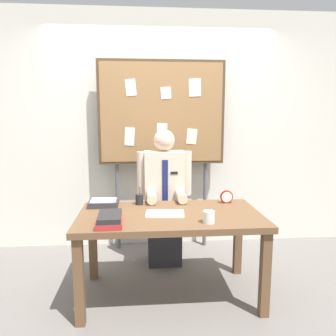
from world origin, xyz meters
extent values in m
plane|color=slate|center=(0.00, 0.00, 0.00)|extent=(12.00, 12.00, 0.00)
cube|color=silver|center=(0.00, 1.24, 1.35)|extent=(6.40, 0.08, 2.70)
cube|color=brown|center=(0.00, 0.00, 0.70)|extent=(1.51, 0.83, 0.05)
cube|color=brown|center=(-0.69, -0.36, 0.34)|extent=(0.07, 0.07, 0.68)
cube|color=brown|center=(0.69, -0.36, 0.34)|extent=(0.07, 0.07, 0.68)
cube|color=brown|center=(-0.69, 0.36, 0.34)|extent=(0.07, 0.07, 0.68)
cube|color=brown|center=(0.69, 0.36, 0.34)|extent=(0.07, 0.07, 0.68)
cube|color=#2D2D33|center=(0.00, 0.66, 0.22)|extent=(0.34, 0.30, 0.44)
cube|color=beige|center=(0.00, 0.66, 0.81)|extent=(0.40, 0.22, 0.73)
sphere|color=beige|center=(0.00, 0.66, 1.29)|extent=(0.21, 0.21, 0.21)
cylinder|color=beige|center=(-0.23, 0.64, 0.95)|extent=(0.09, 0.09, 0.45)
cylinder|color=beige|center=(0.23, 0.64, 0.95)|extent=(0.09, 0.09, 0.45)
cylinder|color=beige|center=(-0.14, 0.40, 0.78)|extent=(0.09, 0.30, 0.09)
cylinder|color=beige|center=(0.14, 0.40, 0.78)|extent=(0.09, 0.30, 0.09)
cube|color=navy|center=(0.00, 0.54, 0.86)|extent=(0.06, 0.01, 0.48)
cube|color=black|center=(0.09, 0.54, 0.97)|extent=(0.07, 0.01, 0.02)
cube|color=#4C3823|center=(0.00, 1.04, 1.56)|extent=(1.39, 0.05, 1.13)
cube|color=olive|center=(0.00, 1.03, 1.56)|extent=(1.33, 0.04, 1.07)
cylinder|color=#59595E|center=(-0.51, 1.07, 0.51)|extent=(0.04, 0.04, 1.02)
cylinder|color=#59595E|center=(0.51, 1.07, 0.51)|extent=(0.04, 0.04, 1.02)
cube|color=silver|center=(-0.35, 1.01, 1.30)|extent=(0.12, 0.00, 0.21)
cube|color=#F4EFCC|center=(0.33, 1.01, 1.30)|extent=(0.13, 0.00, 0.18)
cube|color=silver|center=(0.00, 1.01, 1.36)|extent=(0.12, 0.00, 0.18)
cube|color=white|center=(-0.33, 1.01, 1.82)|extent=(0.13, 0.00, 0.19)
cube|color=white|center=(0.04, 1.01, 1.77)|extent=(0.12, 0.00, 0.14)
cube|color=white|center=(0.36, 1.01, 1.83)|extent=(0.14, 0.00, 0.19)
cube|color=#B22D2D|center=(-0.47, -0.24, 0.75)|extent=(0.20, 0.30, 0.04)
cube|color=#262626|center=(-0.47, -0.24, 0.79)|extent=(0.18, 0.30, 0.04)
cube|color=silver|center=(-0.04, -0.02, 0.73)|extent=(0.33, 0.24, 0.01)
cylinder|color=maroon|center=(0.55, 0.29, 0.79)|extent=(0.12, 0.02, 0.12)
cylinder|color=white|center=(0.55, 0.28, 0.79)|extent=(0.10, 0.00, 0.10)
cube|color=maroon|center=(0.55, 0.29, 0.73)|extent=(0.08, 0.04, 0.01)
cylinder|color=white|center=(0.27, -0.27, 0.77)|extent=(0.09, 0.09, 0.09)
cylinder|color=#262626|center=(-0.25, 0.30, 0.77)|extent=(0.07, 0.07, 0.09)
cylinder|color=#263399|center=(-0.25, 0.31, 0.81)|extent=(0.01, 0.01, 0.15)
cylinder|color=maroon|center=(-0.26, 0.32, 0.81)|extent=(0.01, 0.01, 0.15)
cylinder|color=gold|center=(-0.26, 0.30, 0.81)|extent=(0.01, 0.01, 0.15)
cube|color=#333338|center=(-0.57, 0.28, 0.75)|extent=(0.26, 0.20, 0.05)
cube|color=white|center=(-0.57, 0.28, 0.78)|extent=(0.22, 0.17, 0.01)
camera|label=1|loc=(-0.23, -2.63, 1.53)|focal=35.35mm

